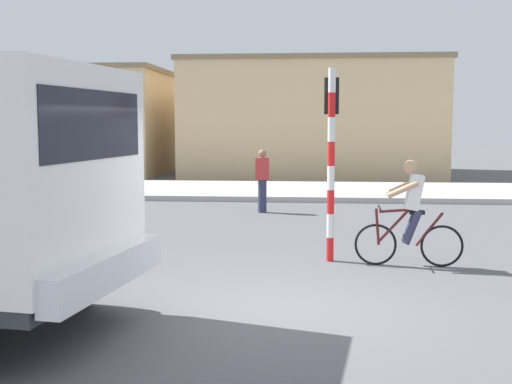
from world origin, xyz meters
TOP-DOWN VIEW (x-y plane):
  - ground_plane at (0.00, 0.00)m, footprint 120.00×120.00m
  - sidewalk_far at (0.00, 13.30)m, footprint 80.00×5.00m
  - cyclist at (1.88, 2.65)m, footprint 1.73×0.50m
  - traffic_light_pole at (0.62, 3.01)m, footprint 0.24×0.43m
  - pedestrian_near_kerb at (-0.96, 8.69)m, footprint 0.34×0.22m
  - building_corner_left at (-12.15, 21.25)m, footprint 11.86×7.39m
  - building_mid_block at (0.26, 21.56)m, footprint 11.00×7.91m

SIDE VIEW (x-z plane):
  - ground_plane at x=0.00m, z-range 0.00..0.00m
  - sidewalk_far at x=0.00m, z-range 0.00..0.16m
  - pedestrian_near_kerb at x=-0.96m, z-range 0.04..1.66m
  - cyclist at x=1.88m, z-range 0.00..1.72m
  - traffic_light_pole at x=0.62m, z-range 0.47..3.67m
  - building_corner_left at x=-12.15m, z-range 0.00..4.66m
  - building_mid_block at x=0.26m, z-range 0.00..4.96m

